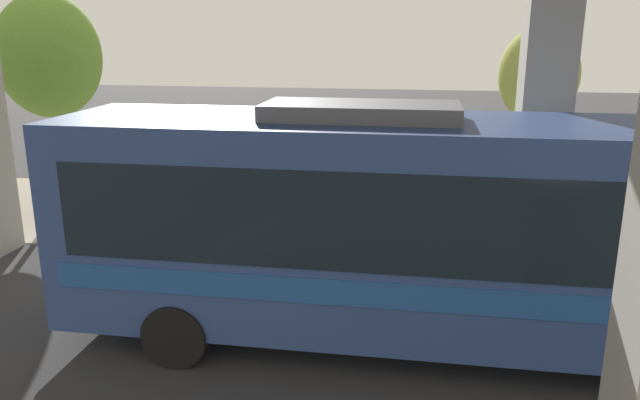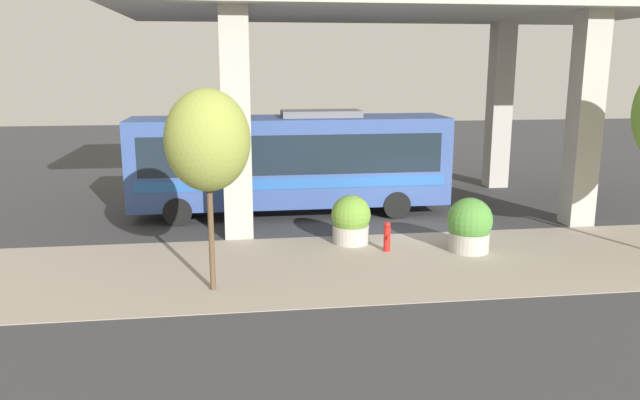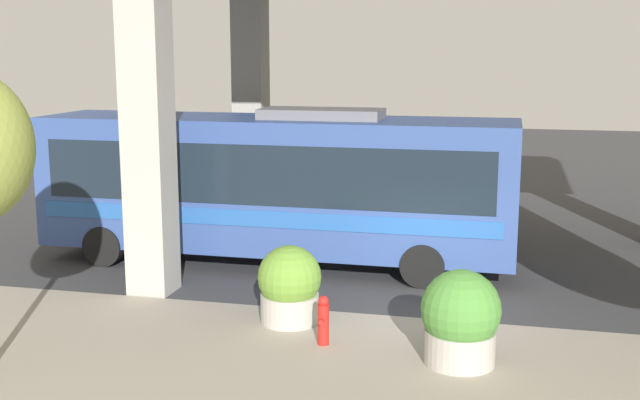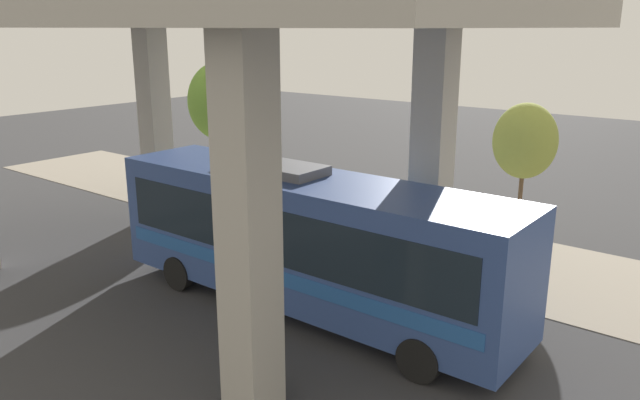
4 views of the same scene
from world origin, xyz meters
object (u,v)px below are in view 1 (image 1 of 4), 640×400
object	(u,v)px
bus	(435,221)
street_tree_far	(49,56)
planter_middle	(236,196)
street_tree_near	(539,75)
planter_front	(362,220)
fire_hydrant	(329,216)

from	to	relation	value
bus	street_tree_far	xyz separation A→B (m)	(-6.90, -10.48, 2.09)
planter_middle	street_tree_near	xyz separation A→B (m)	(-2.29, 7.53, 2.95)
planter_front	street_tree_near	distance (m)	6.30
fire_hydrant	street_tree_near	xyz separation A→B (m)	(-2.60, 5.09, 3.28)
bus	street_tree_near	size ratio (longest dim) A/B	2.32
planter_middle	fire_hydrant	bearing A→B (deg)	82.66
bus	street_tree_near	world-z (taller)	street_tree_near
fire_hydrant	street_tree_near	world-z (taller)	street_tree_near
fire_hydrant	planter_front	world-z (taller)	planter_front
fire_hydrant	street_tree_far	xyz separation A→B (m)	(-1.67, -8.06, 3.71)
street_tree_far	bus	bearing A→B (deg)	56.63
fire_hydrant	street_tree_near	bearing A→B (deg)	117.10
fire_hydrant	street_tree_near	size ratio (longest dim) A/B	0.19
bus	planter_front	distance (m)	4.66
bus	planter_middle	world-z (taller)	bus
planter_middle	street_tree_far	xyz separation A→B (m)	(-1.35, -5.62, 3.38)
street_tree_near	fire_hydrant	bearing A→B (deg)	-62.90
street_tree_far	planter_middle	bearing A→B (deg)	76.47
street_tree_near	planter_front	bearing A→B (deg)	-48.94
street_tree_near	street_tree_far	xyz separation A→B (m)	(0.94, -13.15, 0.43)
planter_front	planter_middle	world-z (taller)	planter_middle
bus	street_tree_far	size ratio (longest dim) A/B	1.97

